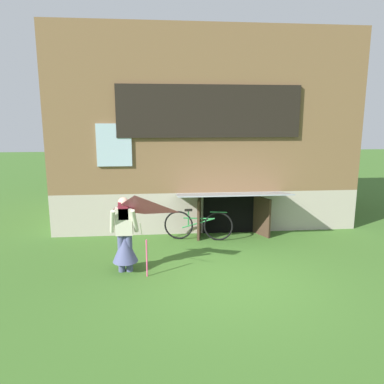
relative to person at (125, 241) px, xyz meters
name	(u,v)px	position (x,y,z in m)	size (l,w,h in m)	color
ground_plane	(229,279)	(2.07, -0.58, -0.66)	(60.00, 60.00, 0.00)	#386023
log_house	(199,130)	(2.07, 4.74, 2.09)	(8.50, 5.77, 5.51)	#ADA393
person	(125,241)	(0.00, 0.00, 0.00)	(0.61, 0.52, 1.58)	#474C75
kite	(136,220)	(0.27, -0.62, 0.61)	(1.18, 1.26, 1.56)	#E54C7F
bicycle_green	(198,225)	(1.73, 1.87, -0.26)	(1.78, 0.40, 0.82)	black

